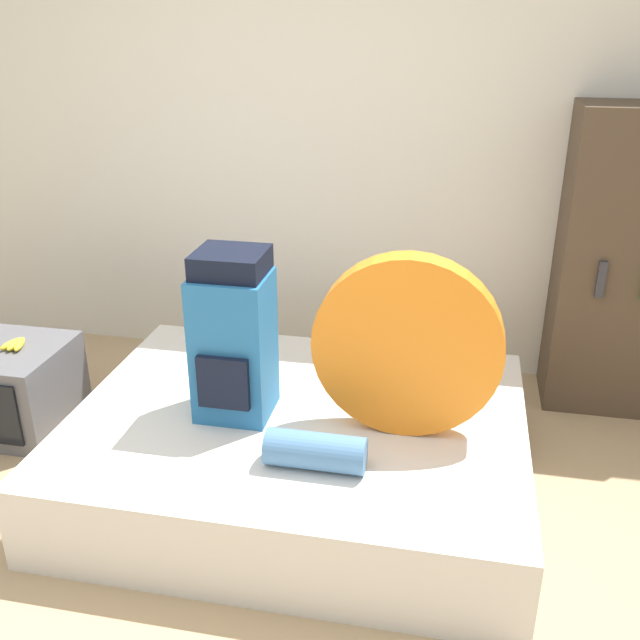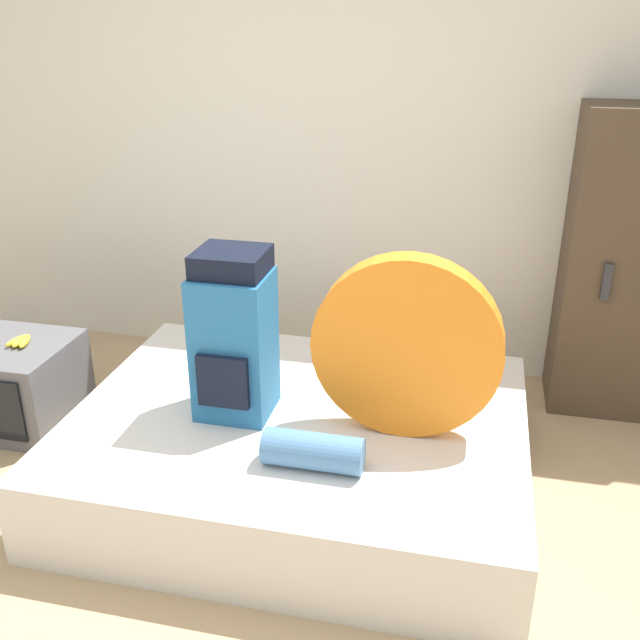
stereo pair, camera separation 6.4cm
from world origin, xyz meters
name	(u,v)px [view 2 (the right image)]	position (x,y,z in m)	size (l,w,h in m)	color
ground_plane	(207,596)	(0.00, 0.00, 0.00)	(16.00, 16.00, 0.00)	tan
wall_back	(328,144)	(0.00, 2.08, 1.30)	(8.00, 0.05, 2.60)	silver
bed	(299,448)	(0.16, 0.75, 0.19)	(1.95, 1.54, 0.37)	silver
backpack	(234,337)	(-0.10, 0.71, 0.73)	(0.31, 0.32, 0.73)	#23669E
tent_bag	(407,347)	(0.62, 0.71, 0.75)	(0.77, 0.12, 0.77)	orange
sleeping_roll	(313,451)	(0.32, 0.37, 0.44)	(0.39, 0.14, 0.14)	teal
television	(11,383)	(-1.42, 0.94, 0.22)	(0.63, 0.55, 0.44)	#5B5B60
banana_bunch	(21,341)	(-1.33, 0.96, 0.46)	(0.12, 0.15, 0.04)	yellow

